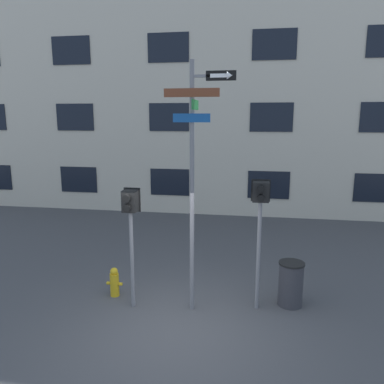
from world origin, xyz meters
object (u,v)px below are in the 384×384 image
(street_sign_pole, at_px, (195,168))
(fire_hydrant, at_px, (114,282))
(pedestrian_signal_right, at_px, (260,209))
(trash_bin, at_px, (291,284))
(pedestrian_signal_left, at_px, (130,216))

(street_sign_pole, height_order, fire_hydrant, street_sign_pole)
(pedestrian_signal_right, relative_size, trash_bin, 2.84)
(pedestrian_signal_left, xyz_separation_m, pedestrian_signal_right, (2.60, 0.35, 0.16))
(pedestrian_signal_left, xyz_separation_m, fire_hydrant, (-0.56, 0.39, -1.68))
(pedestrian_signal_left, relative_size, fire_hydrant, 3.82)
(street_sign_pole, xyz_separation_m, fire_hydrant, (-1.87, 0.30, -2.67))
(street_sign_pole, relative_size, pedestrian_signal_left, 1.97)
(pedestrian_signal_right, bearing_deg, street_sign_pole, -168.66)
(street_sign_pole, bearing_deg, trash_bin, 14.28)
(pedestrian_signal_left, distance_m, fire_hydrant, 1.81)
(pedestrian_signal_right, bearing_deg, trash_bin, 19.47)
(pedestrian_signal_right, relative_size, fire_hydrant, 4.10)
(pedestrian_signal_right, distance_m, trash_bin, 1.83)
(street_sign_pole, height_order, trash_bin, street_sign_pole)
(pedestrian_signal_left, relative_size, trash_bin, 2.64)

